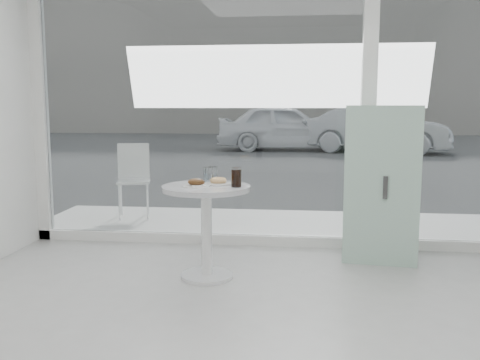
# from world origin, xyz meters

# --- Properties ---
(storefront) EXTENTS (5.00, 0.14, 3.00)m
(storefront) POSITION_xyz_m (0.07, 3.00, 1.71)
(storefront) COLOR white
(storefront) RESTS_ON ground
(main_table) EXTENTS (0.72, 0.72, 0.77)m
(main_table) POSITION_xyz_m (-0.50, 1.90, 0.55)
(main_table) COLOR white
(main_table) RESTS_ON ground
(patio_deck) EXTENTS (5.60, 1.60, 0.05)m
(patio_deck) POSITION_xyz_m (0.00, 3.80, 0.03)
(patio_deck) COLOR white
(patio_deck) RESTS_ON ground
(street) EXTENTS (40.00, 24.00, 0.00)m
(street) POSITION_xyz_m (0.00, 16.00, -0.00)
(street) COLOR #393939
(street) RESTS_ON ground
(far_building) EXTENTS (40.00, 2.00, 8.00)m
(far_building) POSITION_xyz_m (0.00, 25.00, 4.00)
(far_building) COLOR gray
(far_building) RESTS_ON ground
(mint_cabinet) EXTENTS (0.70, 0.51, 1.42)m
(mint_cabinet) POSITION_xyz_m (0.99, 2.61, 0.71)
(mint_cabinet) COLOR #95BFA9
(mint_cabinet) RESTS_ON ground
(patio_chair) EXTENTS (0.48, 0.48, 0.90)m
(patio_chair) POSITION_xyz_m (-1.79, 4.02, 0.56)
(patio_chair) COLOR white
(patio_chair) RESTS_ON patio_deck
(car_white) EXTENTS (4.34, 1.91, 1.45)m
(car_white) POSITION_xyz_m (-0.25, 14.58, 0.73)
(car_white) COLOR white
(car_white) RESTS_ON street
(car_silver) EXTENTS (4.49, 2.48, 1.40)m
(car_silver) POSITION_xyz_m (2.52, 14.09, 0.70)
(car_silver) COLOR #999DA0
(car_silver) RESTS_ON street
(plate_fritter) EXTENTS (0.22, 0.22, 0.07)m
(plate_fritter) POSITION_xyz_m (-0.57, 1.84, 0.80)
(plate_fritter) COLOR silver
(plate_fritter) RESTS_ON main_table
(plate_donut) EXTENTS (0.23, 0.23, 0.06)m
(plate_donut) POSITION_xyz_m (-0.41, 1.99, 0.79)
(plate_donut) COLOR silver
(plate_donut) RESTS_ON main_table
(water_tumbler_a) EXTENTS (0.08, 0.08, 0.13)m
(water_tumbler_a) POSITION_xyz_m (-0.51, 2.06, 0.83)
(water_tumbler_a) COLOR white
(water_tumbler_a) RESTS_ON main_table
(water_tumbler_b) EXTENTS (0.08, 0.08, 0.13)m
(water_tumbler_b) POSITION_xyz_m (-0.49, 2.14, 0.83)
(water_tumbler_b) COLOR white
(water_tumbler_b) RESTS_ON main_table
(cola_glass) EXTENTS (0.08, 0.08, 0.15)m
(cola_glass) POSITION_xyz_m (-0.25, 1.87, 0.84)
(cola_glass) COLOR white
(cola_glass) RESTS_ON main_table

